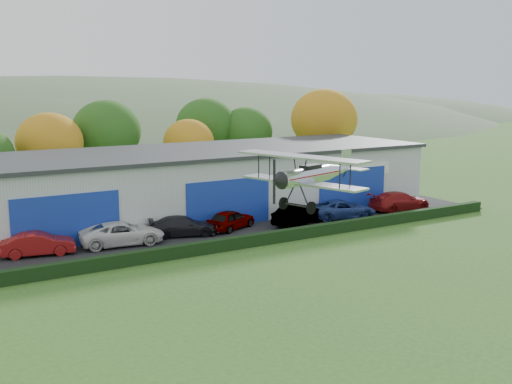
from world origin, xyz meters
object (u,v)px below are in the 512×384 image
car_3 (183,226)px  car_7 (400,201)px  hangar (195,181)px  car_2 (122,233)px  biplane (312,173)px  car_1 (38,244)px  car_5 (299,214)px  car_6 (343,209)px  car_4 (231,219)px

car_3 → car_7: 19.46m
hangar → car_2: size_ratio=7.28×
car_3 → biplane: bearing=-164.8°
car_1 → car_3: 9.85m
car_2 → hangar: bearing=-44.3°
car_5 → biplane: size_ratio=0.73×
car_1 → car_7: bearing=-81.9°
car_5 → biplane: biplane is taller
car_6 → car_5: bearing=104.5°
car_3 → biplane: (-0.80, -16.39, 5.93)m
car_2 → car_1: bearing=94.4°
car_7 → car_1: bearing=92.0°
car_2 → car_4: (8.31, 0.11, -0.04)m
car_3 → biplane: biplane is taller
car_7 → car_3: bearing=90.7°
car_7 → biplane: biplane is taller
car_1 → car_3: (9.85, -0.05, -0.04)m
car_1 → biplane: bearing=-140.2°
car_6 → biplane: (-14.09, -14.99, 5.89)m
car_2 → car_5: car_5 is taller
biplane → car_6: bearing=29.7°
car_5 → car_7: car_5 is taller
car_5 → car_7: (10.40, -0.01, -0.01)m
car_1 → biplane: 19.68m
car_1 → car_6: (23.14, -1.45, 0.01)m
car_1 → hangar: bearing=-52.8°
car_5 → car_6: (4.29, 0.04, -0.06)m
car_6 → car_7: 6.11m
car_4 → car_7: (15.58, -1.42, 0.06)m
car_2 → biplane: biplane is taller
car_5 → car_6: size_ratio=0.91×
car_3 → hangar: bearing=-13.2°
car_1 → biplane: size_ratio=0.67×
car_3 → car_5: 9.12m
car_1 → car_6: size_ratio=0.83×
car_4 → car_6: (9.47, -1.37, 0.01)m
car_4 → biplane: bearing=139.9°
car_6 → biplane: bearing=150.8°
car_3 → car_7: bearing=-76.3°
car_3 → car_7: (19.40, -1.45, 0.10)m
car_7 → biplane: bearing=131.5°
car_7 → biplane: 25.79m
car_2 → car_4: size_ratio=1.29×
car_5 → car_2: bearing=64.5°
car_5 → biplane: 18.80m
hangar → car_2: bearing=-140.7°
car_4 → car_2: bearing=66.4°
biplane → car_5: bearing=39.7°
car_1 → car_4: 13.68m
car_2 → car_7: car_7 is taller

